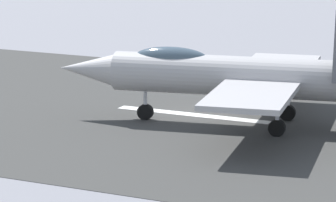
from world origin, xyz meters
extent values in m
plane|color=slate|center=(0.00, 0.00, 0.00)|extent=(400.00, 400.00, 0.00)
cube|color=#393937|center=(0.00, 0.00, 0.01)|extent=(240.00, 26.00, 0.02)
cube|color=white|center=(0.56, 0.00, 0.02)|extent=(8.00, 0.70, 0.00)
cylinder|color=#A6A3A5|center=(-2.52, 1.05, 2.33)|extent=(12.54, 4.13, 1.86)
cone|color=#A6A3A5|center=(4.98, 2.47, 2.33)|extent=(3.11, 2.09, 1.58)
ellipsoid|color=#3F5160|center=(0.92, 1.70, 3.03)|extent=(3.74, 1.75, 1.10)
cube|color=#A6A3A5|center=(-4.23, 4.68, 2.23)|extent=(4.44, 6.45, 0.24)
cube|color=#A6A3A5|center=(-2.78, -2.96, 2.23)|extent=(4.44, 6.45, 0.24)
cylinder|color=silver|center=(2.17, 1.94, 0.70)|extent=(0.18, 0.18, 1.40)
cylinder|color=black|center=(2.17, 1.94, 0.38)|extent=(0.80, 0.44, 0.76)
cylinder|color=silver|center=(-4.59, 2.29, 0.70)|extent=(0.18, 0.18, 1.40)
cylinder|color=black|center=(-4.59, 2.29, 0.38)|extent=(0.80, 0.44, 0.76)
cylinder|color=silver|center=(-3.99, -0.86, 0.70)|extent=(0.18, 0.18, 1.40)
cylinder|color=black|center=(-3.99, -0.86, 0.38)|extent=(0.80, 0.44, 0.76)
cone|color=orange|center=(0.69, -12.01, 0.28)|extent=(0.44, 0.44, 0.55)
camera|label=1|loc=(-18.72, 42.36, 10.51)|focal=104.68mm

